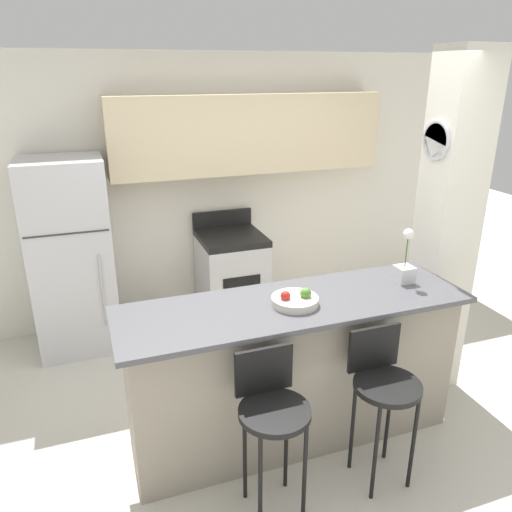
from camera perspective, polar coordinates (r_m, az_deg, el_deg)
ground_plane at (r=3.72m, az=4.02°, el=-19.47°), size 14.00×14.00×0.00m
wall_back at (r=4.90m, az=-3.62°, el=10.08°), size 5.60×0.38×2.55m
pillar_right at (r=3.92m, az=20.91°, el=2.72°), size 0.38×0.32×2.55m
counter_bar at (r=3.41m, az=4.23°, el=-12.87°), size 2.26×0.68×1.02m
refrigerator at (r=4.61m, az=-20.34°, el=-0.17°), size 0.68×0.63×1.72m
stove_range at (r=4.92m, az=-2.79°, el=-2.51°), size 0.60×0.65×1.07m
bar_stool_left at (r=2.84m, az=1.83°, el=-17.21°), size 0.40×0.40×0.97m
bar_stool_right at (r=3.12m, az=14.34°, el=-14.03°), size 0.40×0.40×0.97m
orchid_vase at (r=3.55m, az=16.64°, el=-1.18°), size 0.12×0.12×0.38m
fruit_bowl at (r=3.12m, az=4.50°, el=-5.04°), size 0.29×0.29×0.11m
trash_bin at (r=4.71m, az=-12.45°, el=-7.81°), size 0.28×0.28×0.38m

